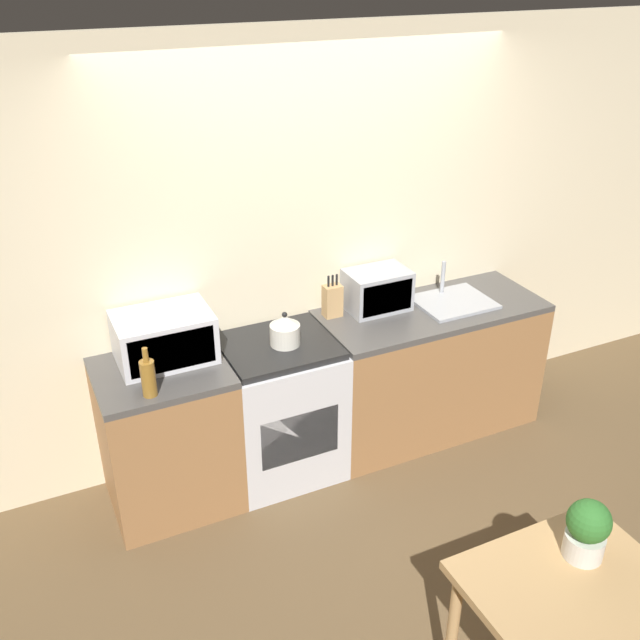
# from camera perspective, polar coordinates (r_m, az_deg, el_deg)

# --- Properties ---
(ground_plane) EXTENTS (16.00, 16.00, 0.00)m
(ground_plane) POSITION_cam_1_polar(r_m,az_deg,el_deg) (4.38, 4.70, -14.65)
(ground_plane) COLOR brown
(wall_back) EXTENTS (10.00, 0.06, 2.60)m
(wall_back) POSITION_cam_1_polar(r_m,az_deg,el_deg) (4.39, -0.68, 5.70)
(wall_back) COLOR beige
(wall_back) RESTS_ON ground_plane
(counter_left_run) EXTENTS (0.72, 0.62, 0.90)m
(counter_left_run) POSITION_cam_1_polar(r_m,az_deg,el_deg) (4.23, -12.06, -9.12)
(counter_left_run) COLOR olive
(counter_left_run) RESTS_ON ground_plane
(counter_right_run) EXTENTS (1.47, 0.62, 0.90)m
(counter_right_run) POSITION_cam_1_polar(r_m,az_deg,el_deg) (4.82, 8.63, -3.83)
(counter_right_run) COLOR olive
(counter_right_run) RESTS_ON ground_plane
(stove_range) EXTENTS (0.67, 0.62, 0.90)m
(stove_range) POSITION_cam_1_polar(r_m,az_deg,el_deg) (4.39, -3.21, -7.02)
(stove_range) COLOR silver
(stove_range) RESTS_ON ground_plane
(kettle) EXTENTS (0.18, 0.18, 0.21)m
(kettle) POSITION_cam_1_polar(r_m,az_deg,el_deg) (4.10, -2.82, -0.84)
(kettle) COLOR beige
(kettle) RESTS_ON stove_range
(microwave) EXTENTS (0.53, 0.37, 0.28)m
(microwave) POSITION_cam_1_polar(r_m,az_deg,el_deg) (4.01, -12.36, -1.36)
(microwave) COLOR silver
(microwave) RESTS_ON counter_left_run
(bottle) EXTENTS (0.08, 0.08, 0.28)m
(bottle) POSITION_cam_1_polar(r_m,az_deg,el_deg) (3.73, -13.58, -4.47)
(bottle) COLOR olive
(bottle) RESTS_ON counter_left_run
(knife_block) EXTENTS (0.11, 0.08, 0.28)m
(knife_block) POSITION_cam_1_polar(r_m,az_deg,el_deg) (4.40, 1.00, 1.58)
(knife_block) COLOR tan
(knife_block) RESTS_ON counter_right_run
(toaster_oven) EXTENTS (0.39, 0.27, 0.26)m
(toaster_oven) POSITION_cam_1_polar(r_m,az_deg,el_deg) (4.50, 4.61, 2.41)
(toaster_oven) COLOR #999BA0
(toaster_oven) RESTS_ON counter_right_run
(sink_basin) EXTENTS (0.48, 0.39, 0.24)m
(sink_basin) POSITION_cam_1_polar(r_m,az_deg,el_deg) (4.68, 10.59, 1.51)
(sink_basin) COLOR #999BA0
(sink_basin) RESTS_ON counter_right_run
(dining_table) EXTENTS (0.81, 0.70, 0.74)m
(dining_table) POSITION_cam_1_polar(r_m,az_deg,el_deg) (3.19, 19.59, -20.92)
(dining_table) COLOR tan
(dining_table) RESTS_ON ground_plane
(potted_plant) EXTENTS (0.18, 0.18, 0.27)m
(potted_plant) POSITION_cam_1_polar(r_m,az_deg,el_deg) (3.15, 20.60, -15.39)
(potted_plant) COLOR beige
(potted_plant) RESTS_ON dining_table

